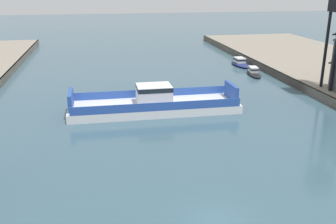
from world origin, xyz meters
name	(u,v)px	position (x,y,z in m)	size (l,w,h in m)	color
ground_plane	(216,222)	(0.00, 0.00, 0.00)	(400.00, 400.00, 0.00)	#385666
chain_ferry	(154,103)	(-0.72, 25.94, 1.10)	(22.90, 6.65, 3.66)	silver
moored_boat_near_left	(254,72)	(21.09, 43.94, 0.55)	(3.08, 7.24, 1.47)	black
moored_boat_mid_left	(240,63)	(21.65, 52.58, 0.60)	(2.99, 7.52, 1.63)	navy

